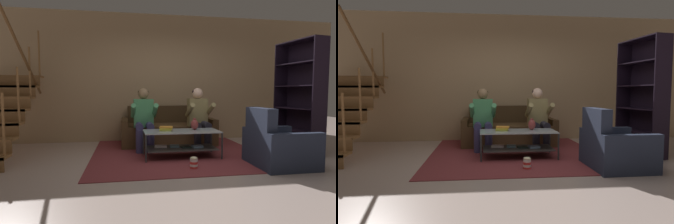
% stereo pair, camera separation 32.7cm
% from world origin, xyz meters
% --- Properties ---
extents(ground, '(16.80, 16.80, 0.00)m').
position_xyz_m(ground, '(0.00, 0.00, 0.00)').
color(ground, '#C0A89E').
extents(back_partition, '(8.40, 0.12, 2.90)m').
position_xyz_m(back_partition, '(0.00, 2.46, 1.45)').
color(back_partition, tan).
rests_on(back_partition, ground).
extents(couch, '(1.96, 0.94, 0.81)m').
position_xyz_m(couch, '(-0.13, 1.89, 0.28)').
color(couch, '#4C361F').
rests_on(couch, ground).
extents(person_seated_left, '(0.50, 0.58, 1.19)m').
position_xyz_m(person_seated_left, '(-0.67, 1.35, 0.65)').
color(person_seated_left, navy).
rests_on(person_seated_left, ground).
extents(person_seated_right, '(0.50, 0.58, 1.20)m').
position_xyz_m(person_seated_right, '(0.42, 1.35, 0.66)').
color(person_seated_right, '#26242F').
rests_on(person_seated_right, ground).
extents(coffee_table, '(1.28, 0.57, 0.46)m').
position_xyz_m(coffee_table, '(-0.09, 0.67, 0.30)').
color(coffee_table, '#ADBCC3').
rests_on(coffee_table, ground).
extents(area_rug, '(3.00, 3.18, 0.01)m').
position_xyz_m(area_rug, '(-0.10, 1.16, 0.01)').
color(area_rug, maroon).
rests_on(area_rug, ground).
extents(vase, '(0.13, 0.13, 0.20)m').
position_xyz_m(vase, '(0.17, 0.75, 0.56)').
color(vase, brown).
rests_on(vase, coffee_table).
extents(book_stack, '(0.25, 0.21, 0.08)m').
position_xyz_m(book_stack, '(-0.35, 0.69, 0.50)').
color(book_stack, gold).
rests_on(book_stack, coffee_table).
extents(bookshelf, '(0.46, 0.98, 2.05)m').
position_xyz_m(bookshelf, '(2.18, 0.77, 0.89)').
color(bookshelf, black).
rests_on(bookshelf, ground).
extents(armchair, '(0.83, 0.86, 0.88)m').
position_xyz_m(armchair, '(1.25, -0.08, 0.29)').
color(armchair, '#262E43').
rests_on(armchair, ground).
extents(popcorn_tub, '(0.11, 0.11, 0.18)m').
position_xyz_m(popcorn_tub, '(-0.05, -0.03, 0.09)').
color(popcorn_tub, red).
rests_on(popcorn_tub, ground).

